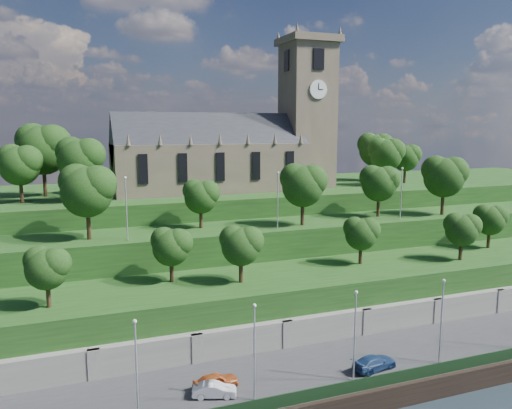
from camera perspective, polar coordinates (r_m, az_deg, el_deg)
name	(u,v)px	position (r m, az deg, el deg)	size (l,w,h in m)	color
ground	(386,409)	(51.11, 14.61, -21.72)	(320.00, 320.00, 0.00)	black
promenade	(352,370)	(55.00, 10.91, -18.06)	(160.00, 12.00, 2.00)	#2D2D30
quay_wall	(387,399)	(50.53, 14.70, -20.67)	(160.00, 0.50, 2.20)	black
fence	(383,380)	(50.28, 14.33, -18.87)	(160.00, 0.10, 1.20)	black
retaining_wall	(325,334)	(59.05, 7.86, -14.42)	(160.00, 2.10, 5.00)	slate
embankment_lower	(302,304)	(63.48, 5.28, -11.21)	(160.00, 12.00, 8.00)	#193D14
embankment_upper	(269,265)	(72.44, 1.53, -6.95)	(160.00, 10.00, 12.00)	#193D14
hilltop	(227,228)	(91.36, -3.38, -2.65)	(160.00, 32.00, 15.00)	#193D14
church	(237,146)	(85.97, -2.18, 6.73)	(38.60, 12.35, 27.60)	brown
trees_lower	(318,237)	(62.01, 7.11, -3.67)	(64.92, 8.33, 6.69)	black
trees_upper	(299,183)	(70.72, 4.96, 2.50)	(59.92, 8.37, 9.34)	black
trees_hilltop	(209,152)	(83.66, -5.41, 5.97)	(72.78, 16.34, 11.32)	black
lamp_posts_promenade	(355,330)	(48.81, 11.24, -13.85)	(60.36, 0.36, 8.87)	#B2B2B7
lamp_posts_upper	(278,196)	(67.54, 2.51, 1.02)	(40.36, 0.36, 7.84)	#B2B2B7
car_left	(216,381)	(48.61, -4.62, -19.47)	(1.70, 4.22, 1.44)	#AE4B1D
car_middle	(214,390)	(47.40, -4.78, -20.37)	(1.37, 3.92, 1.29)	silver
car_right	(374,363)	(53.05, 13.39, -17.16)	(1.96, 4.82, 1.40)	navy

